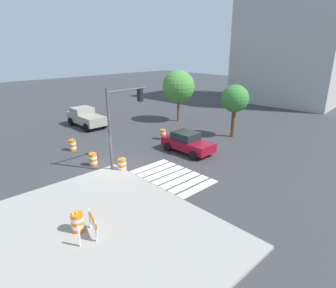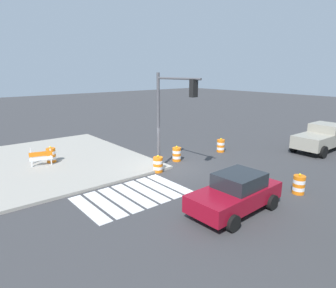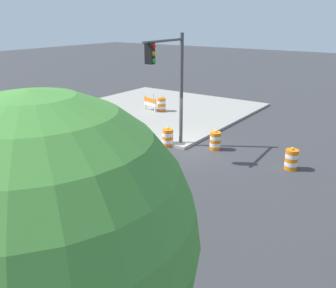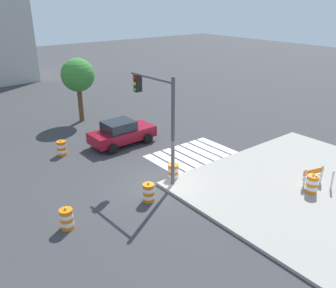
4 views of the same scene
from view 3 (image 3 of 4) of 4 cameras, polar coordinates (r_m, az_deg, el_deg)
ground_plane at (r=18.48m, az=2.52°, el=-0.98°), size 120.00×120.00×0.00m
sidewalk_corner at (r=26.45m, az=-1.44°, el=5.42°), size 12.00×12.00×0.15m
crosswalk_stripes at (r=19.54m, az=-10.30°, el=-0.11°), size 5.10×3.20×0.02m
sports_car at (r=15.00m, az=-14.72°, el=-3.19°), size 4.35×2.23×1.63m
traffic_barrel_near_corner at (r=18.60m, az=7.35°, el=0.50°), size 0.56×0.56×1.02m
traffic_barrel_crosswalk_end at (r=12.16m, az=-5.51°, el=-9.97°), size 0.56×0.56×1.02m
traffic_barrel_median_near at (r=16.95m, az=18.61°, el=-2.28°), size 0.56×0.56×1.02m
traffic_barrel_median_far at (r=18.95m, az=-0.03°, el=1.01°), size 0.56×0.56×1.02m
traffic_barrel_on_sidewalk at (r=25.55m, az=-1.00°, el=6.15°), size 0.56×0.56×1.02m
construction_barricade at (r=25.74m, az=-2.55°, el=6.49°), size 1.40×1.07×1.00m
traffic_light_pole at (r=17.37m, az=0.26°, el=11.06°), size 0.53×3.29×5.50m
street_tree_streetside_near at (r=4.63m, az=-18.10°, el=-14.17°), size 3.54×3.54×5.66m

